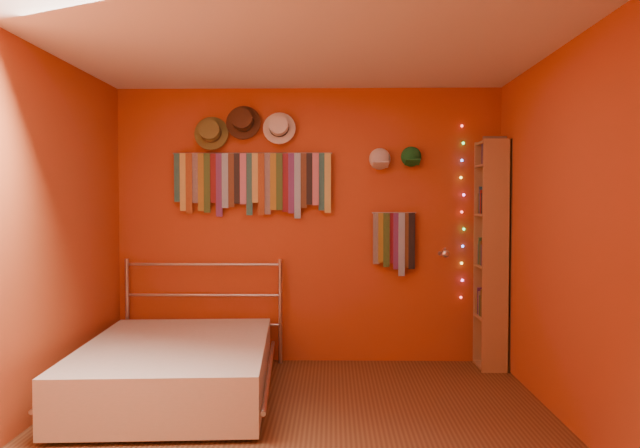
# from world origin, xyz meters

# --- Properties ---
(ground) EXTENTS (3.50, 3.50, 0.00)m
(ground) POSITION_xyz_m (0.00, 0.00, 0.00)
(ground) COLOR #53301C
(ground) RESTS_ON ground
(back_wall) EXTENTS (3.50, 0.02, 2.50)m
(back_wall) POSITION_xyz_m (0.00, 1.75, 1.25)
(back_wall) COLOR #AE3E1C
(back_wall) RESTS_ON ground
(right_wall) EXTENTS (0.02, 3.50, 2.50)m
(right_wall) POSITION_xyz_m (1.75, 0.00, 1.25)
(right_wall) COLOR #AE3E1C
(right_wall) RESTS_ON ground
(left_wall) EXTENTS (0.02, 3.50, 2.50)m
(left_wall) POSITION_xyz_m (-1.75, 0.00, 1.25)
(left_wall) COLOR #AE3E1C
(left_wall) RESTS_ON ground
(ceiling) EXTENTS (3.50, 3.50, 0.02)m
(ceiling) POSITION_xyz_m (0.00, 0.00, 2.50)
(ceiling) COLOR white
(ceiling) RESTS_ON back_wall
(tie_rack) EXTENTS (1.45, 0.03, 0.60)m
(tie_rack) POSITION_xyz_m (-0.50, 1.68, 1.66)
(tie_rack) COLOR #ADAEB2
(tie_rack) RESTS_ON back_wall
(small_tie_rack) EXTENTS (0.40, 0.03, 0.58)m
(small_tie_rack) POSITION_xyz_m (0.78, 1.69, 1.13)
(small_tie_rack) COLOR #ADAEB2
(small_tie_rack) RESTS_ON back_wall
(fedora_olive) EXTENTS (0.31, 0.17, 0.31)m
(fedora_olive) POSITION_xyz_m (-0.88, 1.65, 2.09)
(fedora_olive) COLOR brown
(fedora_olive) RESTS_ON back_wall
(fedora_brown) EXTENTS (0.31, 0.17, 0.31)m
(fedora_brown) POSITION_xyz_m (-0.59, 1.65, 2.19)
(fedora_brown) COLOR #412517
(fedora_brown) RESTS_ON back_wall
(fedora_white) EXTENTS (0.30, 0.16, 0.29)m
(fedora_white) POSITION_xyz_m (-0.26, 1.65, 2.14)
(fedora_white) COLOR white
(fedora_white) RESTS_ON back_wall
(cap_white) EXTENTS (0.19, 0.24, 0.19)m
(cap_white) POSITION_xyz_m (0.65, 1.70, 1.85)
(cap_white) COLOR silver
(cap_white) RESTS_ON back_wall
(cap_green) EXTENTS (0.18, 0.23, 0.18)m
(cap_green) POSITION_xyz_m (0.93, 1.70, 1.87)
(cap_green) COLOR #166626
(cap_green) RESTS_ON back_wall
(fairy_lights) EXTENTS (0.05, 0.02, 1.58)m
(fairy_lights) POSITION_xyz_m (1.40, 1.71, 1.37)
(fairy_lights) COLOR #FF3333
(fairy_lights) RESTS_ON back_wall
(reading_lamp) EXTENTS (0.07, 0.31, 0.09)m
(reading_lamp) POSITION_xyz_m (1.20, 1.51, 1.01)
(reading_lamp) COLOR #ADAEB2
(reading_lamp) RESTS_ON back_wall
(bookshelf) EXTENTS (0.25, 0.34, 2.00)m
(bookshelf) POSITION_xyz_m (1.66, 1.53, 1.02)
(bookshelf) COLOR #AE814E
(bookshelf) RESTS_ON ground
(bed) EXTENTS (1.55, 2.01, 0.95)m
(bed) POSITION_xyz_m (-0.95, 0.66, 0.22)
(bed) COLOR #ADAEB2
(bed) RESTS_ON ground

